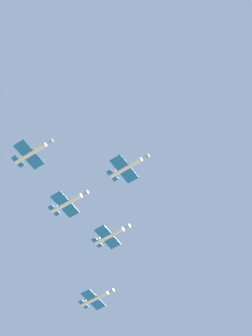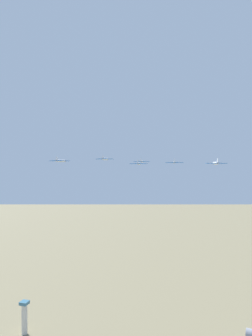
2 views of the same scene
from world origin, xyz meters
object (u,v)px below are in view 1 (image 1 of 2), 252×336
(jet_port_inner, at_px, (110,236))
(jet_port_outer, at_px, (67,203))
(jet_starboard_outer, at_px, (95,299))
(jet_starboard_inner, at_px, (32,153))
(jet_lead, at_px, (127,168))

(jet_port_inner, distance_m, jet_port_outer, 18.63)
(jet_port_outer, height_order, jet_starboard_outer, jet_starboard_outer)
(jet_starboard_outer, bearing_deg, jet_starboard_inner, 18.43)
(jet_lead, relative_size, jet_starboard_inner, 1.00)
(jet_port_outer, xyz_separation_m, jet_starboard_outer, (-34.15, -21.37, 1.39))
(jet_port_inner, bearing_deg, jet_starboard_inner, -0.00)
(jet_port_outer, bearing_deg, jet_lead, 90.00)
(jet_lead, bearing_deg, jet_starboard_outer, -135.00)
(jet_starboard_inner, xyz_separation_m, jet_port_outer, (-17.95, -4.31, -0.60))
(jet_starboard_inner, bearing_deg, jet_port_outer, -174.29)
(jet_starboard_outer, bearing_deg, jet_port_inner, 45.00)
(jet_port_inner, height_order, jet_starboard_inner, jet_port_inner)
(jet_port_inner, bearing_deg, jet_port_outer, -5.71)
(jet_starboard_inner, height_order, jet_starboard_outer, jet_starboard_outer)
(jet_port_inner, distance_m, jet_starboard_inner, 36.79)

